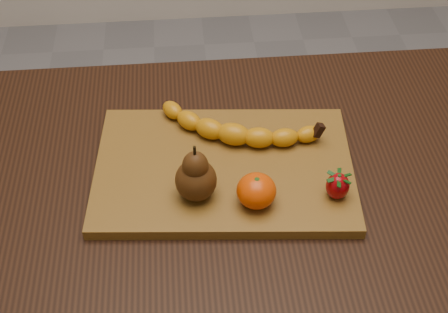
{
  "coord_description": "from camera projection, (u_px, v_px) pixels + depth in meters",
  "views": [
    {
      "loc": [
        -0.11,
        -0.76,
        1.55
      ],
      "look_at": [
        -0.05,
        0.01,
        0.8
      ],
      "focal_mm": 50.0,
      "sensor_mm": 36.0,
      "label": 1
    }
  ],
  "objects": [
    {
      "name": "banana",
      "position": [
        233.0,
        134.0,
        1.12
      ],
      "size": [
        0.27,
        0.15,
        0.04
      ],
      "primitive_type": null,
      "rotation": [
        0.0,
        0.0,
        -0.35
      ],
      "color": "#CC8509",
      "rests_on": "cutting_board"
    },
    {
      "name": "cutting_board",
      "position": [
        224.0,
        169.0,
        1.1
      ],
      "size": [
        0.47,
        0.34,
        0.02
      ],
      "primitive_type": "cube",
      "rotation": [
        0.0,
        0.0,
        -0.08
      ],
      "color": "brown",
      "rests_on": "table"
    },
    {
      "name": "pear",
      "position": [
        196.0,
        172.0,
        1.0
      ],
      "size": [
        0.09,
        0.09,
        0.11
      ],
      "primitive_type": null,
      "rotation": [
        0.0,
        0.0,
        0.3
      ],
      "color": "#43240A",
      "rests_on": "cutting_board"
    },
    {
      "name": "table",
      "position": [
        250.0,
        211.0,
        1.17
      ],
      "size": [
        1.0,
        0.7,
        0.76
      ],
      "color": "black",
      "rests_on": "ground"
    },
    {
      "name": "mandarin",
      "position": [
        256.0,
        191.0,
        1.01
      ],
      "size": [
        0.07,
        0.07,
        0.06
      ],
      "primitive_type": "ellipsoid",
      "rotation": [
        0.0,
        0.0,
        0.16
      ],
      "color": "#D94002",
      "rests_on": "cutting_board"
    },
    {
      "name": "strawberry",
      "position": [
        338.0,
        185.0,
        1.02
      ],
      "size": [
        0.05,
        0.05,
        0.05
      ],
      "primitive_type": null,
      "rotation": [
        0.0,
        0.0,
        0.28
      ],
      "color": "#930408",
      "rests_on": "cutting_board"
    }
  ]
}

